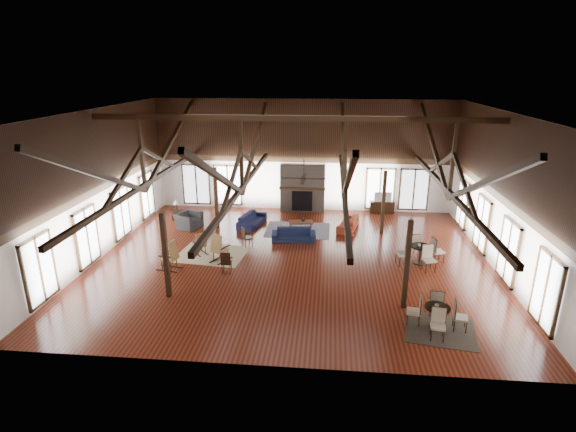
# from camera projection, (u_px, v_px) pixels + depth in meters

# --- Properties ---
(floor) EXTENTS (16.00, 16.00, 0.00)m
(floor) POSITION_uv_depth(u_px,v_px,m) (292.00, 259.00, 18.58)
(floor) COLOR maroon
(floor) RESTS_ON ground
(ceiling) EXTENTS (16.00, 14.00, 0.02)m
(ceiling) POSITION_uv_depth(u_px,v_px,m) (293.00, 112.00, 16.68)
(ceiling) COLOR black
(ceiling) RESTS_ON wall_back
(wall_back) EXTENTS (16.00, 0.02, 6.00)m
(wall_back) POSITION_uv_depth(u_px,v_px,m) (303.00, 156.00, 24.24)
(wall_back) COLOR white
(wall_back) RESTS_ON floor
(wall_front) EXTENTS (16.00, 0.02, 6.00)m
(wall_front) POSITION_uv_depth(u_px,v_px,m) (269.00, 263.00, 11.02)
(wall_front) COLOR white
(wall_front) RESTS_ON floor
(wall_left) EXTENTS (0.02, 14.00, 6.00)m
(wall_left) POSITION_uv_depth(u_px,v_px,m) (98.00, 185.00, 18.34)
(wall_left) COLOR white
(wall_left) RESTS_ON floor
(wall_right) EXTENTS (0.02, 14.00, 6.00)m
(wall_right) POSITION_uv_depth(u_px,v_px,m) (503.00, 195.00, 16.92)
(wall_right) COLOR white
(wall_right) RESTS_ON floor
(roof_truss) EXTENTS (15.60, 14.07, 3.14)m
(roof_truss) POSITION_uv_depth(u_px,v_px,m) (292.00, 164.00, 17.30)
(roof_truss) COLOR black
(roof_truss) RESTS_ON wall_back
(post_grid) EXTENTS (8.16, 7.16, 3.05)m
(post_grid) POSITION_uv_depth(u_px,v_px,m) (292.00, 225.00, 18.10)
(post_grid) COLOR black
(post_grid) RESTS_ON floor
(fireplace) EXTENTS (2.50, 0.69, 2.60)m
(fireplace) POSITION_uv_depth(u_px,v_px,m) (303.00, 188.00, 24.47)
(fireplace) COLOR #776A5B
(fireplace) RESTS_ON floor
(ceiling_fan) EXTENTS (1.60, 1.60, 0.75)m
(ceiling_fan) POSITION_uv_depth(u_px,v_px,m) (304.00, 178.00, 16.41)
(ceiling_fan) COLOR black
(ceiling_fan) RESTS_ON roof_truss
(sofa_navy_front) EXTENTS (2.05, 0.94, 0.58)m
(sofa_navy_front) POSITION_uv_depth(u_px,v_px,m) (294.00, 235.00, 20.48)
(sofa_navy_front) COLOR #161E3D
(sofa_navy_front) RESTS_ON floor
(sofa_navy_left) EXTENTS (2.21, 1.27, 0.61)m
(sofa_navy_left) POSITION_uv_depth(u_px,v_px,m) (252.00, 220.00, 22.46)
(sofa_navy_left) COLOR #141738
(sofa_navy_left) RESTS_ON floor
(sofa_orange) EXTENTS (2.10, 1.20, 0.58)m
(sofa_orange) POSITION_uv_depth(u_px,v_px,m) (348.00, 223.00, 22.02)
(sofa_orange) COLOR #96341D
(sofa_orange) RESTS_ON floor
(coffee_table) EXTENTS (1.22, 0.71, 0.45)m
(coffee_table) POSITION_uv_depth(u_px,v_px,m) (301.00, 223.00, 21.80)
(coffee_table) COLOR brown
(coffee_table) RESTS_ON floor
(vase) EXTENTS (0.25, 0.25, 0.20)m
(vase) POSITION_uv_depth(u_px,v_px,m) (303.00, 219.00, 21.77)
(vase) COLOR #B2B2B2
(vase) RESTS_ON coffee_table
(armchair) EXTENTS (1.44, 1.35, 0.75)m
(armchair) POSITION_uv_depth(u_px,v_px,m) (189.00, 220.00, 22.16)
(armchair) COLOR #2C2B2E
(armchair) RESTS_ON floor
(side_table_lamp) EXTENTS (0.42, 0.42, 1.08)m
(side_table_lamp) POSITION_uv_depth(u_px,v_px,m) (177.00, 212.00, 23.31)
(side_table_lamp) COLOR black
(side_table_lamp) RESTS_ON floor
(rocking_chair_a) EXTENTS (0.81, 0.82, 0.97)m
(rocking_chair_a) POSITION_uv_depth(u_px,v_px,m) (201.00, 244.00, 18.96)
(rocking_chair_a) COLOR #A06F3D
(rocking_chair_a) RESTS_ON floor
(rocking_chair_b) EXTENTS (0.85, 1.04, 1.19)m
(rocking_chair_b) POSITION_uv_depth(u_px,v_px,m) (219.00, 249.00, 18.22)
(rocking_chair_b) COLOR #A06F3D
(rocking_chair_b) RESTS_ON floor
(rocking_chair_c) EXTENTS (1.00, 0.65, 1.19)m
(rocking_chair_c) POSITION_uv_depth(u_px,v_px,m) (171.00, 256.00, 17.49)
(rocking_chair_c) COLOR #A06F3D
(rocking_chair_c) RESTS_ON floor
(side_chair_a) EXTENTS (0.54, 0.54, 0.93)m
(side_chair_a) POSITION_uv_depth(u_px,v_px,m) (245.00, 235.00, 19.71)
(side_chair_a) COLOR black
(side_chair_a) RESTS_ON floor
(side_chair_b) EXTENTS (0.39, 0.39, 0.90)m
(side_chair_b) POSITION_uv_depth(u_px,v_px,m) (226.00, 261.00, 17.17)
(side_chair_b) COLOR black
(side_chair_b) RESTS_ON floor
(cafe_table_near) EXTENTS (1.84, 1.84, 0.94)m
(cafe_table_near) POSITION_uv_depth(u_px,v_px,m) (437.00, 313.00, 13.64)
(cafe_table_near) COLOR black
(cafe_table_near) RESTS_ON floor
(cafe_table_far) EXTENTS (2.04, 2.04, 1.04)m
(cafe_table_far) POSITION_uv_depth(u_px,v_px,m) (421.00, 251.00, 18.07)
(cafe_table_far) COLOR black
(cafe_table_far) RESTS_ON floor
(cup_near) EXTENTS (0.13, 0.13, 0.10)m
(cup_near) POSITION_uv_depth(u_px,v_px,m) (437.00, 306.00, 13.53)
(cup_near) COLOR #B2B2B2
(cup_near) RESTS_ON cafe_table_near
(cup_far) EXTENTS (0.14, 0.14, 0.09)m
(cup_far) POSITION_uv_depth(u_px,v_px,m) (419.00, 245.00, 17.97)
(cup_far) COLOR #B2B2B2
(cup_far) RESTS_ON cafe_table_far
(tv_console) EXTENTS (1.29, 0.48, 0.64)m
(tv_console) POSITION_uv_depth(u_px,v_px,m) (382.00, 207.00, 24.47)
(tv_console) COLOR black
(tv_console) RESTS_ON floor
(television) EXTENTS (0.93, 0.21, 0.53)m
(television) POSITION_uv_depth(u_px,v_px,m) (383.00, 197.00, 24.28)
(television) COLOR #B2B2B2
(television) RESTS_ON tv_console
(rug_tan) EXTENTS (3.05, 2.52, 0.01)m
(rug_tan) POSITION_uv_depth(u_px,v_px,m) (212.00, 254.00, 19.08)
(rug_tan) COLOR #C4B088
(rug_tan) RESTS_ON floor
(rug_navy) EXTENTS (3.12, 2.35, 0.01)m
(rug_navy) POSITION_uv_depth(u_px,v_px,m) (298.00, 230.00, 21.93)
(rug_navy) COLOR #191947
(rug_navy) RESTS_ON floor
(rug_dark) EXTENTS (2.33, 2.17, 0.01)m
(rug_dark) POSITION_uv_depth(u_px,v_px,m) (440.00, 330.00, 13.60)
(rug_dark) COLOR black
(rug_dark) RESTS_ON floor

